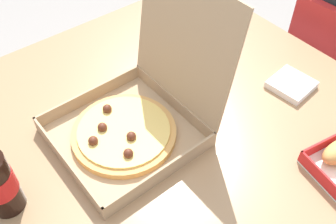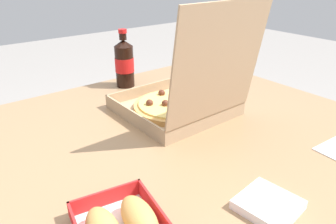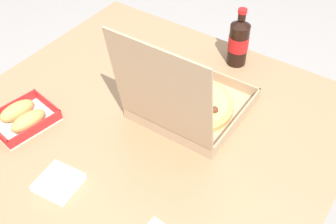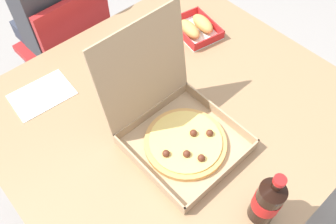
% 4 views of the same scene
% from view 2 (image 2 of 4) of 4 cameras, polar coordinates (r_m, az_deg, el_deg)
% --- Properties ---
extents(dining_table, '(1.18, 1.09, 0.75)m').
position_cam_2_polar(dining_table, '(0.95, 2.39, -7.85)').
color(dining_table, '#997551').
rests_on(dining_table, ground_plane).
extents(pizza_box_open, '(0.33, 0.38, 0.37)m').
position_cam_2_polar(pizza_box_open, '(1.01, 2.35, 2.28)').
color(pizza_box_open, tan).
rests_on(pizza_box_open, dining_table).
extents(cola_bottle, '(0.07, 0.07, 0.22)m').
position_cam_2_polar(cola_bottle, '(1.26, -7.87, 8.76)').
color(cola_bottle, black).
rests_on(cola_bottle, dining_table).
extents(napkin_pile, '(0.12, 0.12, 0.02)m').
position_cam_2_polar(napkin_pile, '(0.69, 17.62, -15.66)').
color(napkin_pile, white).
rests_on(napkin_pile, dining_table).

